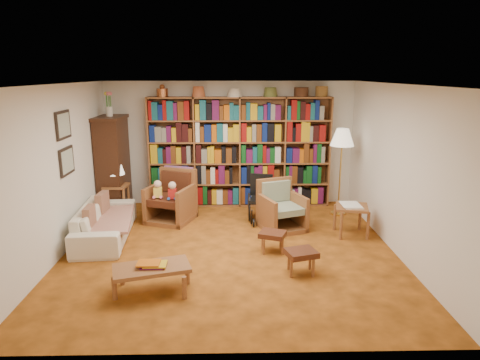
{
  "coord_description": "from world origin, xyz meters",
  "views": [
    {
      "loc": [
        0.02,
        -6.13,
        2.66
      ],
      "look_at": [
        0.17,
        0.6,
        0.96
      ],
      "focal_mm": 32.0,
      "sensor_mm": 36.0,
      "label": 1
    }
  ],
  "objects_px": {
    "footstool_b": "(301,255)",
    "side_table_papers": "(352,210)",
    "side_table_lamp": "(117,193)",
    "armchair_sage": "(282,210)",
    "sofa": "(105,222)",
    "footstool_a": "(273,236)",
    "wheelchair": "(262,200)",
    "floor_lamp": "(342,141)",
    "coffee_table": "(152,270)",
    "armchair_leather": "(171,199)"
  },
  "relations": [
    {
      "from": "floor_lamp",
      "to": "footstool_a",
      "type": "relative_size",
      "value": 3.58
    },
    {
      "from": "side_table_lamp",
      "to": "armchair_sage",
      "type": "bearing_deg",
      "value": -13.51
    },
    {
      "from": "side_table_lamp",
      "to": "armchair_leather",
      "type": "distance_m",
      "value": 1.09
    },
    {
      "from": "wheelchair",
      "to": "footstool_b",
      "type": "xyz_separation_m",
      "value": [
        0.38,
        -2.16,
        -0.12
      ]
    },
    {
      "from": "sofa",
      "to": "wheelchair",
      "type": "xyz_separation_m",
      "value": [
        2.63,
        0.8,
        0.11
      ]
    },
    {
      "from": "sofa",
      "to": "footstool_a",
      "type": "xyz_separation_m",
      "value": [
        2.7,
        -0.62,
        -0.02
      ]
    },
    {
      "from": "footstool_a",
      "to": "coffee_table",
      "type": "xyz_separation_m",
      "value": [
        -1.61,
        -1.2,
        0.04
      ]
    },
    {
      "from": "coffee_table",
      "to": "side_table_lamp",
      "type": "bearing_deg",
      "value": 111.66
    },
    {
      "from": "sofa",
      "to": "armchair_leather",
      "type": "bearing_deg",
      "value": -51.0
    },
    {
      "from": "sofa",
      "to": "floor_lamp",
      "type": "relative_size",
      "value": 1.14
    },
    {
      "from": "wheelchair",
      "to": "sofa",
      "type": "bearing_deg",
      "value": -163.09
    },
    {
      "from": "wheelchair",
      "to": "footstool_a",
      "type": "bearing_deg",
      "value": -87.44
    },
    {
      "from": "wheelchair",
      "to": "coffee_table",
      "type": "bearing_deg",
      "value": -120.62
    },
    {
      "from": "side_table_lamp",
      "to": "side_table_papers",
      "type": "height_order",
      "value": "side_table_lamp"
    },
    {
      "from": "side_table_lamp",
      "to": "armchair_sage",
      "type": "xyz_separation_m",
      "value": [
        3.05,
        -0.73,
        -0.12
      ]
    },
    {
      "from": "side_table_lamp",
      "to": "armchair_sage",
      "type": "height_order",
      "value": "armchair_sage"
    },
    {
      "from": "side_table_lamp",
      "to": "floor_lamp",
      "type": "height_order",
      "value": "floor_lamp"
    },
    {
      "from": "side_table_lamp",
      "to": "footstool_b",
      "type": "height_order",
      "value": "side_table_lamp"
    },
    {
      "from": "side_table_lamp",
      "to": "footstool_b",
      "type": "relative_size",
      "value": 1.26
    },
    {
      "from": "sofa",
      "to": "side_table_lamp",
      "type": "relative_size",
      "value": 3.15
    },
    {
      "from": "sofa",
      "to": "side_table_lamp",
      "type": "distance_m",
      "value": 1.18
    },
    {
      "from": "footstool_b",
      "to": "coffee_table",
      "type": "bearing_deg",
      "value": -166.64
    },
    {
      "from": "floor_lamp",
      "to": "armchair_sage",
      "type": "bearing_deg",
      "value": -149.26
    },
    {
      "from": "floor_lamp",
      "to": "footstool_a",
      "type": "bearing_deg",
      "value": -129.43
    },
    {
      "from": "wheelchair",
      "to": "footstool_a",
      "type": "relative_size",
      "value": 1.84
    },
    {
      "from": "side_table_lamp",
      "to": "floor_lamp",
      "type": "distance_m",
      "value": 4.35
    },
    {
      "from": "footstool_b",
      "to": "side_table_papers",
      "type": "bearing_deg",
      "value": 52.81
    },
    {
      "from": "side_table_lamp",
      "to": "coffee_table",
      "type": "relative_size",
      "value": 0.59
    },
    {
      "from": "armchair_sage",
      "to": "footstool_a",
      "type": "height_order",
      "value": "armchair_sage"
    },
    {
      "from": "floor_lamp",
      "to": "footstool_b",
      "type": "distance_m",
      "value": 2.97
    },
    {
      "from": "side_table_papers",
      "to": "coffee_table",
      "type": "bearing_deg",
      "value": -148.13
    },
    {
      "from": "wheelchair",
      "to": "coffee_table",
      "type": "xyz_separation_m",
      "value": [
        -1.55,
        -2.62,
        -0.09
      ]
    },
    {
      "from": "sofa",
      "to": "side_table_lamp",
      "type": "xyz_separation_m",
      "value": [
        -0.1,
        1.16,
        0.17
      ]
    },
    {
      "from": "side_table_lamp",
      "to": "coffee_table",
      "type": "bearing_deg",
      "value": -68.34
    },
    {
      "from": "floor_lamp",
      "to": "footstool_b",
      "type": "height_order",
      "value": "floor_lamp"
    },
    {
      "from": "wheelchair",
      "to": "side_table_papers",
      "type": "xyz_separation_m",
      "value": [
        1.45,
        -0.76,
        0.04
      ]
    },
    {
      "from": "sofa",
      "to": "armchair_leather",
      "type": "distance_m",
      "value": 1.33
    },
    {
      "from": "armchair_sage",
      "to": "side_table_papers",
      "type": "bearing_deg",
      "value": -18.77
    },
    {
      "from": "armchair_sage",
      "to": "footstool_a",
      "type": "relative_size",
      "value": 2.02
    },
    {
      "from": "sofa",
      "to": "armchair_sage",
      "type": "relative_size",
      "value": 2.02
    },
    {
      "from": "armchair_leather",
      "to": "coffee_table",
      "type": "height_order",
      "value": "armchair_leather"
    },
    {
      "from": "wheelchair",
      "to": "floor_lamp",
      "type": "height_order",
      "value": "floor_lamp"
    },
    {
      "from": "armchair_sage",
      "to": "footstool_b",
      "type": "distance_m",
      "value": 1.79
    },
    {
      "from": "sofa",
      "to": "coffee_table",
      "type": "relative_size",
      "value": 1.85
    },
    {
      "from": "wheelchair",
      "to": "footstool_b",
      "type": "distance_m",
      "value": 2.2
    },
    {
      "from": "armchair_sage",
      "to": "footstool_a",
      "type": "distance_m",
      "value": 1.08
    },
    {
      "from": "armchair_leather",
      "to": "footstool_a",
      "type": "bearing_deg",
      "value": -41.48
    },
    {
      "from": "sofa",
      "to": "coffee_table",
      "type": "xyz_separation_m",
      "value": [
        1.08,
        -1.82,
        0.02
      ]
    },
    {
      "from": "coffee_table",
      "to": "armchair_leather",
      "type": "bearing_deg",
      "value": 92.51
    },
    {
      "from": "armchair_sage",
      "to": "sofa",
      "type": "bearing_deg",
      "value": -171.77
    }
  ]
}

